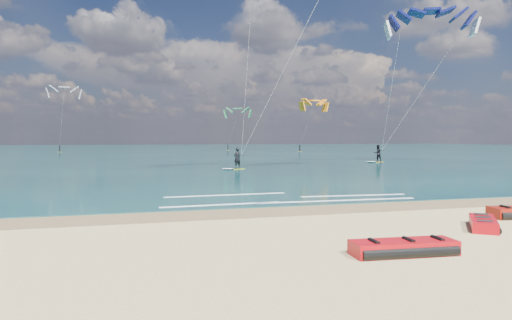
{
  "coord_description": "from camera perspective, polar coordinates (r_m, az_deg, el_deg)",
  "views": [
    {
      "loc": [
        -5.04,
        -13.22,
        2.73
      ],
      "look_at": [
        0.89,
        8.0,
        1.71
      ],
      "focal_mm": 32.0,
      "sensor_mm": 36.0,
      "label": 1
    }
  ],
  "objects": [
    {
      "name": "ground",
      "position": [
        53.53,
        -10.18,
        -0.31
      ],
      "size": [
        320.0,
        320.0,
        0.0
      ],
      "primitive_type": "plane",
      "color": "tan",
      "rests_on": "ground"
    },
    {
      "name": "shoreline_foam",
      "position": [
        20.62,
        4.11,
        -4.84
      ],
      "size": [
        11.77,
        3.71,
        0.01
      ],
      "color": "white",
      "rests_on": "ground"
    },
    {
      "name": "wet_sand_strip",
      "position": [
        17.2,
        1.64,
        -6.47
      ],
      "size": [
        320.0,
        2.4,
        0.01
      ],
      "primitive_type": "cube",
      "color": "brown",
      "rests_on": "ground"
    },
    {
      "name": "distant_kites",
      "position": [
        94.38,
        -19.37,
        4.36
      ],
      "size": [
        79.73,
        43.83,
        13.82
      ],
      "color": "#EC45A7",
      "rests_on": "ground"
    },
    {
      "name": "packed_kite_right",
      "position": [
        15.65,
        26.5,
        -7.68
      ],
      "size": [
        2.14,
        2.34,
        0.37
      ],
      "primitive_type": null,
      "rotation": [
        0.0,
        0.0,
        0.91
      ],
      "color": "red",
      "rests_on": "ground"
    },
    {
      "name": "kitesurfer_far",
      "position": [
        53.63,
        18.2,
        9.79
      ],
      "size": [
        11.58,
        8.16,
        18.2
      ],
      "rotation": [
        0.0,
        0.0,
        0.4
      ],
      "color": "gold",
      "rests_on": "sea"
    },
    {
      "name": "packed_kite_left",
      "position": [
        11.51,
        17.95,
        -11.21
      ],
      "size": [
        2.79,
        1.32,
        0.4
      ],
      "primitive_type": null,
      "rotation": [
        0.0,
        0.0,
        -0.08
      ],
      "color": "red",
      "rests_on": "ground"
    },
    {
      "name": "kitesurfer_main",
      "position": [
        38.64,
        1.14,
        13.56
      ],
      "size": [
        10.37,
        8.76,
        19.4
      ],
      "rotation": [
        0.0,
        0.0,
        0.37
      ],
      "color": "#B1DC19",
      "rests_on": "sea"
    },
    {
      "name": "sea",
      "position": [
        117.36,
        -13.13,
        1.27
      ],
      "size": [
        320.0,
        200.0,
        0.04
      ],
      "primitive_type": "cube",
      "color": "#092C34",
      "rests_on": "ground"
    }
  ]
}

